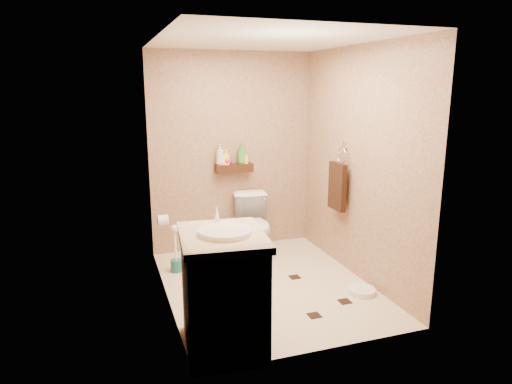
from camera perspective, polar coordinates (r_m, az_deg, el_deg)
name	(u,v)px	position (r m, az deg, el deg)	size (l,w,h in m)	color
ground	(266,285)	(4.78, 1.32, -11.53)	(2.50, 2.50, 0.00)	beige
wall_back	(232,153)	(5.59, -3.03, 4.95)	(2.00, 0.04, 2.40)	tan
wall_front	(327,200)	(3.29, 8.90, -0.94)	(2.00, 0.04, 2.40)	tan
wall_left	(163,176)	(4.18, -11.59, 1.94)	(0.04, 2.50, 2.40)	tan
wall_right	(358,164)	(4.84, 12.60, 3.40)	(0.04, 2.50, 2.40)	tan
ceiling	(268,40)	(4.36, 1.49, 18.49)	(2.00, 2.50, 0.02)	silver
wall_shelf	(234,168)	(5.54, -2.78, 3.00)	(0.46, 0.14, 0.10)	#3B1E10
floor_accents	(273,287)	(4.73, 2.11, -11.77)	(1.20, 1.45, 0.01)	black
toilet	(254,226)	(5.42, -0.19, -4.33)	(0.41, 0.72, 0.73)	white
vanity	(223,290)	(3.56, -4.11, -12.07)	(0.70, 0.82, 1.07)	brown
bathroom_scale	(361,291)	(4.70, 13.04, -11.93)	(0.34, 0.34, 0.05)	white
toilet_brush	(176,255)	(5.10, -10.00, -7.80)	(0.12, 0.12, 0.54)	#196464
towel_ring	(338,184)	(5.06, 10.16, 0.97)	(0.12, 0.30, 0.76)	silver
toilet_paper	(163,220)	(4.96, -11.56, -3.46)	(0.12, 0.11, 0.12)	white
bottle_a	(220,155)	(5.47, -4.53, 4.69)	(0.10, 0.10, 0.25)	silver
bottle_b	(226,157)	(5.49, -3.78, 4.40)	(0.08, 0.08, 0.18)	#FAFF35
bottle_c	(227,158)	(5.50, -3.59, 4.20)	(0.11, 0.11, 0.14)	#F31C48
bottle_d	(242,153)	(5.54, -1.82, 4.84)	(0.10, 0.10, 0.25)	green
bottle_e	(245,157)	(5.56, -1.35, 4.35)	(0.07, 0.07, 0.15)	#F1B750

